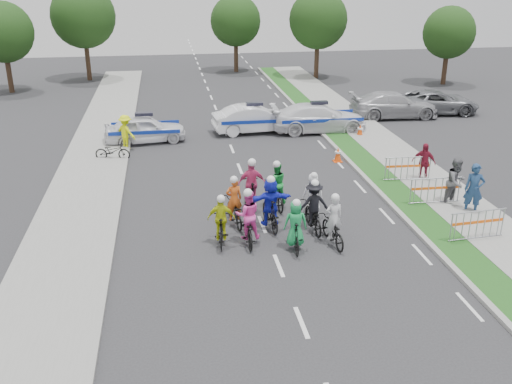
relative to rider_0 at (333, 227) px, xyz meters
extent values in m
plane|color=#28282B|center=(-2.01, -1.17, -0.60)|extent=(90.00, 90.00, 0.00)
cube|color=gray|center=(3.09, 3.83, -0.54)|extent=(0.20, 60.00, 0.12)
cube|color=#244C18|center=(3.79, 3.83, -0.54)|extent=(1.20, 60.00, 0.11)
cube|color=gray|center=(5.59, 3.83, -0.53)|extent=(2.40, 60.00, 0.13)
cube|color=gray|center=(-8.51, 3.83, -0.53)|extent=(3.00, 60.00, 0.13)
imported|color=black|center=(0.00, 0.01, -0.13)|extent=(0.79, 1.82, 0.93)
imported|color=silver|center=(0.00, -0.04, 0.36)|extent=(0.60, 0.43, 1.55)
sphere|color=white|center=(0.00, -0.09, 1.07)|extent=(0.27, 0.27, 0.27)
imported|color=black|center=(-1.29, -0.14, -0.09)|extent=(0.62, 1.71, 1.01)
imported|color=#1B994D|center=(-1.29, -0.19, 0.34)|extent=(0.78, 0.54, 1.51)
sphere|color=white|center=(-1.29, -0.24, 1.03)|extent=(0.26, 0.26, 0.26)
imported|color=black|center=(-2.71, 0.57, -0.10)|extent=(0.69, 1.90, 0.99)
imported|color=#F644B1|center=(-2.71, 0.52, 0.41)|extent=(0.81, 0.64, 1.65)
sphere|color=white|center=(-2.71, 0.47, 1.18)|extent=(0.29, 0.29, 0.29)
imported|color=black|center=(-3.57, 0.57, -0.09)|extent=(0.68, 1.72, 1.01)
imported|color=#C8D516|center=(-3.57, 0.52, 0.34)|extent=(0.93, 0.48, 1.51)
sphere|color=white|center=(-3.57, 0.47, 1.04)|extent=(0.26, 0.26, 0.26)
imported|color=black|center=(-0.37, 1.16, -0.11)|extent=(0.71, 1.87, 0.97)
imported|color=black|center=(-0.37, 1.11, 0.39)|extent=(1.06, 0.64, 1.61)
sphere|color=white|center=(-0.37, 1.06, 1.14)|extent=(0.28, 0.28, 0.28)
imported|color=black|center=(-1.79, 1.54, -0.04)|extent=(0.69, 1.90, 1.12)
imported|color=#1C27D6|center=(-1.79, 1.49, 0.42)|extent=(1.60, 0.64, 1.68)
sphere|color=white|center=(-1.79, 1.44, 1.21)|extent=(0.29, 0.29, 0.29)
imported|color=black|center=(-2.97, 2.05, -0.13)|extent=(0.88, 1.87, 0.94)
imported|color=#D1581A|center=(-2.97, 2.00, 0.37)|extent=(0.62, 0.46, 1.57)
sphere|color=white|center=(-2.97, 1.95, 1.10)|extent=(0.27, 0.27, 0.27)
imported|color=black|center=(-0.12, 2.24, -0.10)|extent=(0.63, 1.69, 0.99)
imported|color=white|center=(-0.12, 2.19, 0.33)|extent=(0.77, 0.54, 1.49)
sphere|color=white|center=(-0.12, 2.14, 1.01)|extent=(0.26, 0.26, 0.26)
imported|color=black|center=(-1.24, 3.32, -0.12)|extent=(0.79, 1.87, 0.96)
imported|color=green|center=(-1.24, 3.27, 0.38)|extent=(0.82, 0.67, 1.60)
sphere|color=white|center=(-1.24, 3.22, 1.13)|extent=(0.28, 0.28, 0.28)
imported|color=black|center=(-2.17, 3.25, -0.02)|extent=(0.60, 1.94, 1.16)
imported|color=#DA3C7B|center=(-2.17, 3.20, 0.45)|extent=(1.03, 0.45, 1.74)
sphere|color=white|center=(-2.17, 3.15, 1.28)|extent=(0.30, 0.30, 0.30)
imported|color=white|center=(-6.26, 12.70, 0.10)|extent=(4.27, 2.15, 1.39)
imported|color=white|center=(-0.43, 13.68, 0.14)|extent=(4.64, 2.03, 1.48)
imported|color=white|center=(3.05, 13.29, 0.16)|extent=(5.29, 2.28, 1.52)
imported|color=#A6A6AA|center=(8.28, 15.59, 0.16)|extent=(5.32, 2.37, 1.52)
imported|color=slate|center=(11.24, 16.17, 0.10)|extent=(5.29, 2.90, 1.41)
imported|color=navy|center=(5.72, 1.59, 0.35)|extent=(0.82, 0.68, 1.91)
imported|color=#58575C|center=(5.46, 2.41, 0.34)|extent=(1.13, 1.04, 1.88)
imported|color=maroon|center=(5.38, 5.06, 0.23)|extent=(1.04, 0.88, 1.66)
imported|color=#EBFF0D|center=(-7.16, 11.71, 0.25)|extent=(1.24, 1.22, 1.71)
cube|color=#F24C0C|center=(2.61, 8.11, -0.58)|extent=(0.40, 0.40, 0.03)
cone|color=#F24C0C|center=(2.61, 8.11, -0.25)|extent=(0.36, 0.36, 0.70)
cylinder|color=silver|center=(2.61, 8.11, -0.15)|extent=(0.29, 0.29, 0.08)
cube|color=#F24C0C|center=(4.96, 11.90, -0.58)|extent=(0.40, 0.40, 0.03)
cone|color=#F24C0C|center=(4.96, 11.90, -0.25)|extent=(0.36, 0.36, 0.70)
cylinder|color=silver|center=(4.96, 11.90, -0.15)|extent=(0.29, 0.29, 0.08)
imported|color=black|center=(-7.71, 9.99, -0.17)|extent=(1.70, 0.85, 0.85)
cylinder|color=#382619|center=(-16.01, 26.83, 0.90)|extent=(0.36, 0.36, 3.00)
sphere|color=#183D13|center=(-16.01, 26.83, 3.60)|extent=(4.20, 4.20, 4.20)
cylinder|color=#382619|center=(6.99, 28.83, 1.03)|extent=(0.36, 0.36, 3.25)
sphere|color=#183D13|center=(6.99, 28.83, 3.95)|extent=(4.55, 4.55, 4.55)
cylinder|color=#382619|center=(15.99, 24.83, 0.78)|extent=(0.36, 0.36, 2.75)
sphere|color=#183D13|center=(15.99, 24.83, 3.25)|extent=(3.85, 3.85, 3.85)
cylinder|color=#382619|center=(-11.01, 30.83, 1.15)|extent=(0.36, 0.36, 3.50)
sphere|color=#183D13|center=(-11.01, 30.83, 4.30)|extent=(4.90, 4.90, 4.90)
cylinder|color=#382619|center=(0.99, 32.83, 0.90)|extent=(0.36, 0.36, 3.00)
sphere|color=#183D13|center=(0.99, 32.83, 3.60)|extent=(4.20, 4.20, 4.20)
camera|label=1|loc=(-5.09, -16.11, 7.88)|focal=40.00mm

